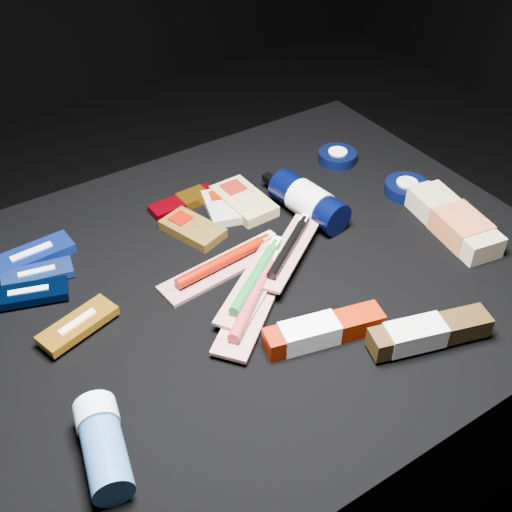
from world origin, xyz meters
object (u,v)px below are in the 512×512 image
lotion_bottle (309,201)px  bodywash_bottle (455,222)px  toothpaste_carton_red (319,331)px  deodorant_stick (103,445)px

lotion_bottle → bodywash_bottle: lotion_bottle is taller
bodywash_bottle → toothpaste_carton_red: bearing=-158.5°
deodorant_stick → toothpaste_carton_red: bearing=14.5°
bodywash_bottle → deodorant_stick: 0.68m
bodywash_bottle → deodorant_stick: bearing=-163.2°
bodywash_bottle → deodorant_stick: size_ratio=1.51×
lotion_bottle → toothpaste_carton_red: (-0.17, -0.25, -0.01)m
lotion_bottle → bodywash_bottle: (0.18, -0.17, -0.01)m
lotion_bottle → toothpaste_carton_red: 0.30m
toothpaste_carton_red → bodywash_bottle: bearing=25.8°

